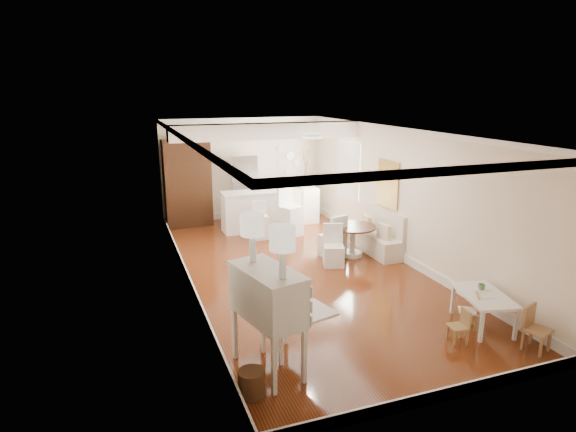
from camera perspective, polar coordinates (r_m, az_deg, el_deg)
room at (r=9.57m, az=1.15°, el=5.34°), size 9.00×9.04×2.82m
secretary_bureau at (r=6.27m, az=-2.43°, el=-12.31°), size 1.34×1.35×1.40m
gustavian_armchair at (r=6.73m, az=-0.56°, el=-12.76°), size 0.64×0.64×0.88m
wicker_basket at (r=6.09m, az=-4.34°, el=-19.14°), size 0.42×0.42×0.33m
kids_table at (r=8.12m, az=22.07°, el=-10.30°), size 0.86×1.17×0.53m
kids_chair_a at (r=7.50m, az=19.52°, el=-12.20°), size 0.28×0.28×0.51m
kids_chair_b at (r=7.99m, az=20.58°, el=-10.43°), size 0.37×0.37×0.55m
kids_chair_c at (r=7.69m, az=27.47°, el=-11.81°), size 0.41×0.41×0.66m
banquette at (r=10.89m, az=10.41°, el=-1.78°), size 0.52×1.60×0.98m
dining_table at (r=10.63m, az=7.63°, el=-2.94°), size 1.33×1.33×0.68m
slip_chair_near at (r=9.98m, az=5.44°, el=-3.53°), size 0.52×0.53×0.86m
slip_chair_far at (r=10.52m, az=5.29°, el=-2.30°), size 0.57×0.58×0.95m
breakfast_counter at (r=12.47m, az=-3.19°, el=0.67°), size 2.05×0.65×1.03m
bar_stool_left at (r=11.73m, az=-3.30°, el=-0.52°), size 0.39×0.39×0.92m
bar_stool_right at (r=11.92m, az=0.29°, el=0.44°), size 0.63×0.63×1.19m
pantry_cabinet at (r=13.01m, az=-11.83°, el=3.84°), size 1.20×0.60×2.30m
fridge at (r=13.42m, az=-3.70°, el=3.37°), size 0.75×0.65×1.80m
sideboard at (r=13.42m, az=2.13°, el=1.56°), size 0.51×1.03×0.96m
pencil_cup at (r=8.17m, az=21.95°, el=-7.79°), size 0.15×0.15×0.09m
branch_vase at (r=13.32m, az=1.95°, el=4.05°), size 0.21×0.21×0.21m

